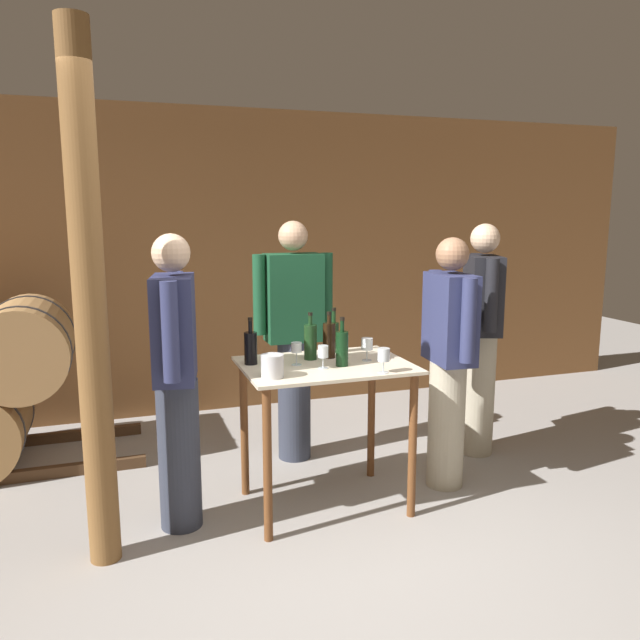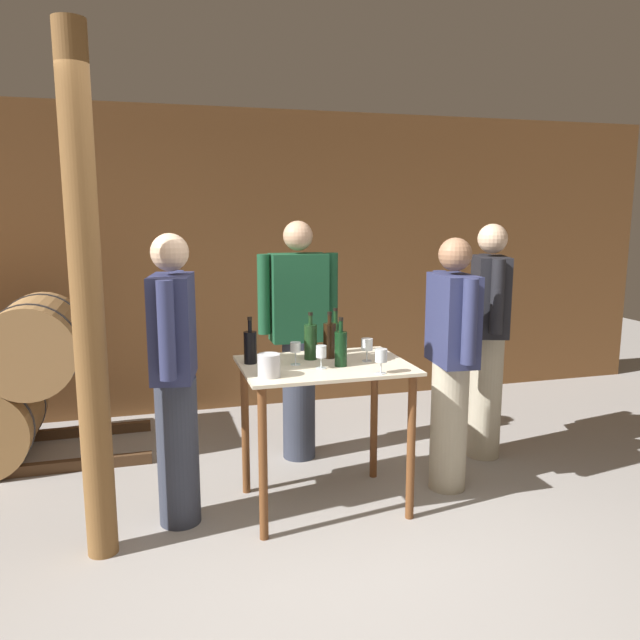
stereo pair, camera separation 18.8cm
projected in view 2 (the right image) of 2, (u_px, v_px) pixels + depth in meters
ground_plane at (340, 576)px, 3.14m from camera, size 14.00×14.00×0.00m
back_wall at (244, 262)px, 5.66m from camera, size 8.40×0.05×2.70m
tasting_table at (324, 393)px, 3.78m from camera, size 1.00×0.73×0.91m
wooden_post at (87, 305)px, 3.13m from camera, size 0.16×0.16×2.70m
wine_bottle_far_left at (250, 346)px, 3.74m from camera, size 0.08×0.08×0.28m
wine_bottle_left at (311, 341)px, 3.84m from camera, size 0.08×0.08×0.30m
wine_bottle_center at (329, 340)px, 3.88m from camera, size 0.08×0.08×0.29m
wine_bottle_right at (341, 348)px, 3.67m from camera, size 0.07×0.07×0.29m
wine_bottle_far_right at (335, 336)px, 4.02m from camera, size 0.06×0.06×0.29m
wine_glass_near_left at (295, 348)px, 3.70m from camera, size 0.06×0.06×0.14m
wine_glass_near_center at (321, 352)px, 3.62m from camera, size 0.06×0.06×0.14m
wine_glass_near_right at (381, 356)px, 3.51m from camera, size 0.07×0.07×0.14m
wine_glass_far_side at (367, 345)px, 3.79m from camera, size 0.07×0.07×0.14m
ice_bucket at (269, 365)px, 3.45m from camera, size 0.13×0.13×0.13m
person_host at (175, 375)px, 3.54m from camera, size 0.29×0.58×1.70m
person_visitor_with_scarf at (488, 336)px, 4.53m from camera, size 0.34×0.56×1.72m
person_visitor_bearded at (299, 335)px, 4.51m from camera, size 0.59×0.24×1.75m
person_visitor_near_door at (451, 360)px, 4.00m from camera, size 0.25×0.59×1.65m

